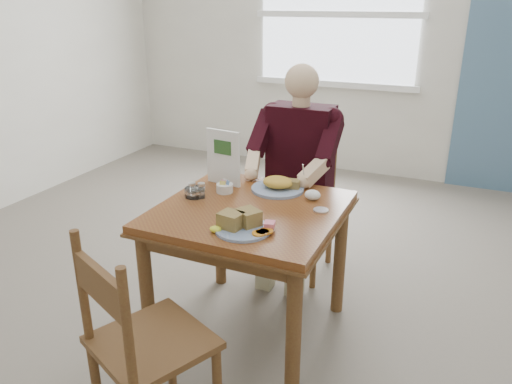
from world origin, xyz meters
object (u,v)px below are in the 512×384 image
at_px(table, 250,227).
at_px(chair_far, 300,202).
at_px(near_plate, 243,223).
at_px(far_plate, 279,185).
at_px(chair_near, 142,345).
at_px(diner, 297,158).

distance_m(table, chair_far, 0.81).
xyz_separation_m(near_plate, far_plate, (-0.03, 0.54, -0.00)).
xyz_separation_m(chair_near, diner, (0.08, 1.55, 0.33)).
xyz_separation_m(table, chair_near, (-0.08, -0.84, -0.16)).
xyz_separation_m(table, diner, (0.00, 0.71, 0.17)).
height_order(chair_far, near_plate, chair_far).
bearing_deg(near_plate, chair_far, 94.41).
bearing_deg(chair_far, diner, -89.99).
bearing_deg(table, chair_near, -95.42).
distance_m(chair_far, near_plate, 1.10).
bearing_deg(far_plate, near_plate, -86.34).
relative_size(table, near_plate, 2.86).
relative_size(diner, near_plate, 4.30).
xyz_separation_m(table, far_plate, (0.05, 0.29, 0.14)).
bearing_deg(chair_near, chair_far, 87.21).
height_order(table, near_plate, near_plate).
relative_size(chair_near, near_plate, 2.95).
distance_m(chair_far, chair_near, 1.64).
xyz_separation_m(diner, near_plate, (0.08, -0.96, -0.03)).
distance_m(chair_near, far_plate, 1.18).
distance_m(table, chair_near, 0.86).
height_order(chair_far, diner, diner).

